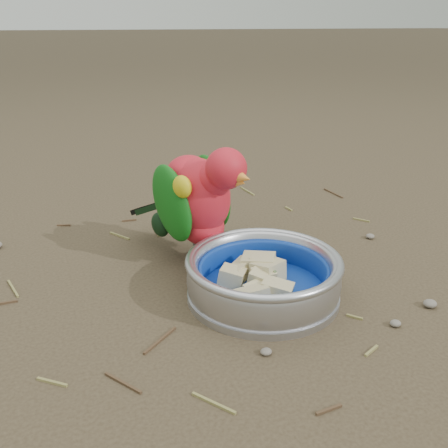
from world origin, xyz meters
name	(u,v)px	position (x,y,z in m)	size (l,w,h in m)	color
ground	(233,312)	(0.00, 0.00, 0.00)	(60.00, 60.00, 0.00)	#443726
food_bowl	(263,292)	(0.05, 0.02, 0.01)	(0.21, 0.21, 0.02)	#B2B2BA
bowl_wall	(263,273)	(0.05, 0.02, 0.04)	(0.21, 0.21, 0.04)	#B2B2BA
fruit_wedges	(263,277)	(0.05, 0.02, 0.03)	(0.13, 0.13, 0.03)	#C4B581
lory_parrot	(199,207)	(0.01, 0.16, 0.09)	(0.11, 0.23, 0.19)	red
ground_debris	(199,289)	(-0.02, 0.07, 0.00)	(0.90, 0.80, 0.01)	olive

